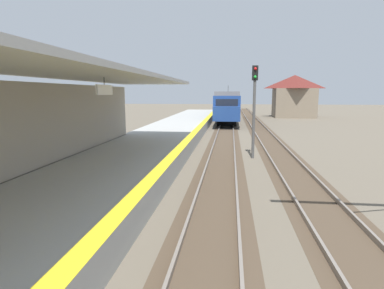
{
  "coord_description": "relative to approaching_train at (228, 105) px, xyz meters",
  "views": [
    {
      "loc": [
        2.35,
        0.72,
        3.71
      ],
      "look_at": [
        1.15,
        10.69,
        2.1
      ],
      "focal_mm": 30.17,
      "sensor_mm": 36.0,
      "label": 1
    }
  ],
  "objects": [
    {
      "name": "track_pair_middle",
      "position": [
        3.4,
        -23.55,
        -2.13
      ],
      "size": [
        2.34,
        120.0,
        0.16
      ],
      "color": "#4C3D2D",
      "rests_on": "ground"
    },
    {
      "name": "approaching_train",
      "position": [
        0.0,
        0.0,
        0.0
      ],
      "size": [
        2.93,
        19.6,
        4.76
      ],
      "color": "navy",
      "rests_on": "ground"
    },
    {
      "name": "rail_signal_post",
      "position": [
        1.73,
        -24.37,
        1.02
      ],
      "size": [
        0.32,
        0.34,
        5.2
      ],
      "color": "#4C4C4C",
      "rests_on": "ground"
    },
    {
      "name": "station_platform",
      "position": [
        -4.4,
        -27.55,
        -1.73
      ],
      "size": [
        5.0,
        80.0,
        0.91
      ],
      "color": "#A8A8A3",
      "rests_on": "ground"
    },
    {
      "name": "station_building_with_canopy",
      "position": [
        -6.2,
        -33.52,
        0.48
      ],
      "size": [
        4.85,
        24.0,
        4.43
      ],
      "color": "#4C4C4C",
      "rests_on": "ground"
    },
    {
      "name": "track_pair_nearest_platform",
      "position": [
        -0.0,
        -23.55,
        -2.13
      ],
      "size": [
        2.34,
        120.0,
        0.16
      ],
      "color": "#4C3D2D",
      "rests_on": "ground"
    },
    {
      "name": "distant_trackside_house",
      "position": [
        10.0,
        8.43,
        1.16
      ],
      "size": [
        6.6,
        5.28,
        6.4
      ],
      "color": "#7F705B",
      "rests_on": "ground"
    }
  ]
}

